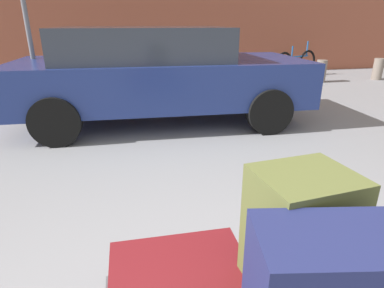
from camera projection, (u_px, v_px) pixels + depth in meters
The scene contains 9 objects.
suitcase_maroon_front_left at pixel (180, 287), 1.34m from camera, with size 0.56×0.41×0.23m, color maroon.
suitcase_olive_center at pixel (296, 257), 1.18m from camera, with size 0.33×0.28×0.68m, color #4C5128.
parked_car at pixel (158, 73), 4.85m from camera, with size 4.38×2.09×1.42m.
bicycle_leaning at pixel (296, 64), 9.05m from camera, with size 1.65×0.73×0.96m.
bollard_kerb_near at pixel (223, 75), 7.76m from camera, with size 0.26×0.26×0.56m, color #72665B.
bollard_kerb_mid at pixel (278, 73), 8.06m from camera, with size 0.26×0.26×0.56m, color #72665B.
bollard_kerb_far at pixel (321, 71), 8.30m from camera, with size 0.26×0.26×0.56m, color #72665B.
bollard_corner at pixel (378, 69), 8.66m from camera, with size 0.26×0.26×0.56m, color #72665B.
no_parking_sign at pixel (27, 23), 4.69m from camera, with size 0.50×0.09×2.38m.
Camera 1 is at (-0.46, -0.85, 1.50)m, focal length 29.88 mm.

